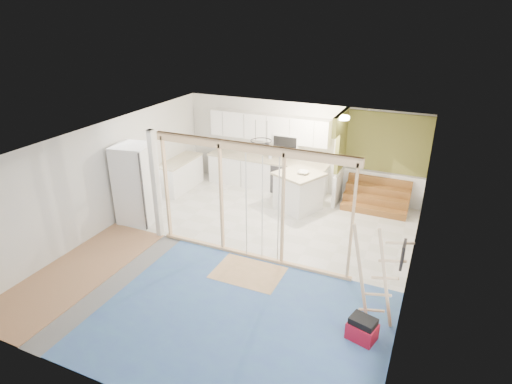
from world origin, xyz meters
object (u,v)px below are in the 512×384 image
at_px(island, 298,191).
at_px(fridge, 137,184).
at_px(ladder, 376,277).
at_px(toolbox, 362,329).

bearing_deg(island, fridge, -122.94).
bearing_deg(island, ladder, -31.07).
relative_size(fridge, toolbox, 3.82).
bearing_deg(ladder, toolbox, -97.54).
bearing_deg(toolbox, ladder, 98.69).
height_order(island, ladder, ladder).
height_order(island, toolbox, island).
bearing_deg(toolbox, island, 136.35).
xyz_separation_m(island, ladder, (2.62, -3.76, 0.41)).
relative_size(island, ladder, 0.78).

